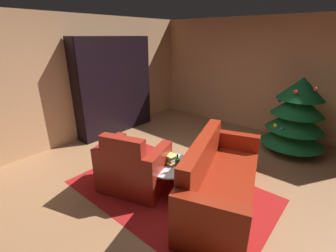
% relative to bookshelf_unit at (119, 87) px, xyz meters
% --- Properties ---
extents(ground_plane, '(7.47, 7.47, 0.00)m').
position_rel_bookshelf_unit_xyz_m(ground_plane, '(2.44, -0.97, -1.05)').
color(ground_plane, '#9B6C47').
extents(wall_back, '(5.45, 0.06, 2.58)m').
position_rel_bookshelf_unit_xyz_m(wall_back, '(2.44, 2.17, 0.24)').
color(wall_back, tan).
rests_on(wall_back, ground).
extents(wall_left, '(0.06, 6.34, 2.58)m').
position_rel_bookshelf_unit_xyz_m(wall_left, '(-0.25, -0.97, 0.24)').
color(wall_left, tan).
rests_on(wall_left, ground).
extents(area_rug, '(2.86, 1.83, 0.01)m').
position_rel_bookshelf_unit_xyz_m(area_rug, '(2.51, -1.13, -1.05)').
color(area_rug, maroon).
rests_on(area_rug, ground).
extents(bookshelf_unit, '(0.36, 1.91, 2.16)m').
position_rel_bookshelf_unit_xyz_m(bookshelf_unit, '(0.00, 0.00, 0.00)').
color(bookshelf_unit, black).
rests_on(bookshelf_unit, ground).
extents(armchair_red, '(1.11, 0.94, 0.94)m').
position_rel_bookshelf_unit_xyz_m(armchair_red, '(2.05, -1.44, -0.72)').
color(armchair_red, maroon).
rests_on(armchair_red, ground).
extents(couch_red, '(1.35, 2.10, 0.92)m').
position_rel_bookshelf_unit_xyz_m(couch_red, '(3.18, -0.91, -0.73)').
color(couch_red, maroon).
rests_on(couch_red, ground).
extents(coffee_table, '(0.71, 0.71, 0.43)m').
position_rel_bookshelf_unit_xyz_m(coffee_table, '(2.50, -1.11, -0.66)').
color(coffee_table, black).
rests_on(coffee_table, ground).
extents(book_stack_on_table, '(0.22, 0.18, 0.14)m').
position_rel_bookshelf_unit_xyz_m(book_stack_on_table, '(2.47, -1.09, -0.56)').
color(book_stack_on_table, red).
rests_on(book_stack_on_table, coffee_table).
extents(bottle_on_table, '(0.06, 0.06, 0.26)m').
position_rel_bookshelf_unit_xyz_m(bottle_on_table, '(2.68, -1.19, -0.52)').
color(bottle_on_table, '#234F1C').
rests_on(bottle_on_table, coffee_table).
extents(decorated_tree, '(1.15, 1.15, 1.47)m').
position_rel_bookshelf_unit_xyz_m(decorated_tree, '(3.51, 1.40, -0.31)').
color(decorated_tree, brown).
rests_on(decorated_tree, ground).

